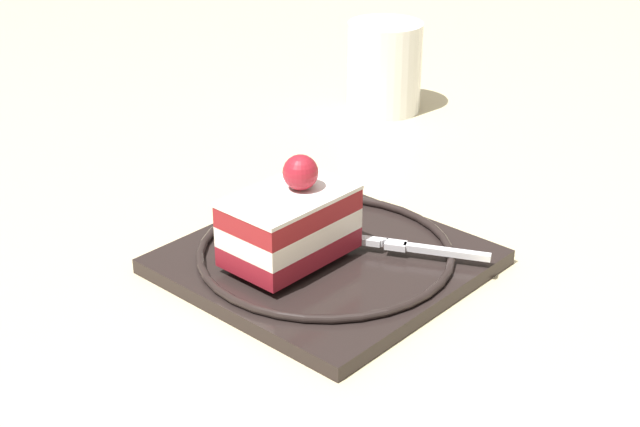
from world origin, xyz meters
The scene contains 5 objects.
ground_plane centered at (0.00, 0.00, 0.00)m, with size 2.40×2.40×0.00m, color #C8BA8E.
dessert_plate centered at (0.00, 0.01, 0.01)m, with size 0.25×0.25×0.02m.
cake_slice centered at (-0.03, 0.02, 0.05)m, with size 0.11×0.08×0.08m.
fork centered at (0.05, -0.03, 0.02)m, with size 0.07×0.09×0.00m.
drink_glass_near centered at (0.25, 0.27, 0.04)m, with size 0.08×0.08×0.10m.
Camera 1 is at (-0.35, -0.49, 0.35)m, focal length 51.90 mm.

